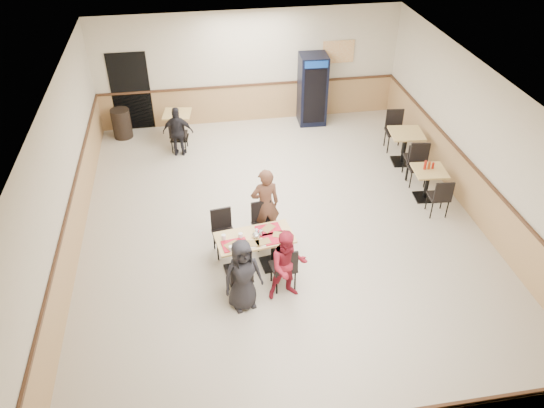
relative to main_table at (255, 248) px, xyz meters
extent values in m
plane|color=beige|center=(0.70, 1.06, -0.49)|extent=(10.00, 10.00, 0.00)
plane|color=silver|center=(0.70, 1.06, 2.51)|extent=(10.00, 10.00, 0.00)
plane|color=beige|center=(0.70, 6.06, 1.01)|extent=(8.00, 0.00, 8.00)
plane|color=beige|center=(0.70, -3.94, 1.01)|extent=(8.00, 0.00, 8.00)
plane|color=beige|center=(-3.30, 1.06, 1.01)|extent=(0.00, 10.00, 10.00)
plane|color=beige|center=(4.70, 1.06, 1.01)|extent=(0.00, 10.00, 10.00)
cube|color=tan|center=(0.70, 6.05, 0.01)|extent=(7.98, 0.03, 1.00)
cube|color=tan|center=(4.69, 1.06, 0.01)|extent=(0.03, 9.98, 1.00)
cube|color=#472B19|center=(0.70, 6.03, 0.54)|extent=(7.98, 0.04, 0.06)
cube|color=black|center=(-2.40, 6.04, 0.56)|extent=(1.00, 0.02, 2.10)
cube|color=orange|center=(3.10, 6.03, 1.31)|extent=(0.85, 0.02, 0.60)
cube|color=black|center=(-0.34, -0.05, -0.47)|extent=(0.50, 0.50, 0.04)
cylinder|color=black|center=(-0.34, -0.05, -0.12)|extent=(0.09, 0.09, 0.67)
cube|color=#DAB66A|center=(-0.34, -0.05, 0.23)|extent=(0.77, 0.77, 0.04)
cube|color=black|center=(0.34, 0.05, -0.47)|extent=(0.50, 0.50, 0.04)
cylinder|color=black|center=(0.34, 0.05, -0.12)|extent=(0.09, 0.09, 0.67)
cube|color=#DAB66A|center=(0.34, 0.05, 0.23)|extent=(0.77, 0.77, 0.04)
imported|color=black|center=(-0.33, -0.88, 0.20)|extent=(0.76, 0.60, 1.37)
imported|color=maroon|center=(0.45, -0.78, 0.20)|extent=(0.70, 0.57, 1.37)
imported|color=brown|center=(0.33, 0.88, 0.29)|extent=(0.61, 0.44, 1.56)
imported|color=black|center=(-1.26, 4.44, 0.14)|extent=(0.78, 0.43, 1.26)
cube|color=red|center=(0.36, -0.10, 0.26)|extent=(0.48, 0.38, 0.02)
cube|color=red|center=(0.28, 0.16, 0.26)|extent=(0.48, 0.38, 0.02)
cube|color=red|center=(-0.37, -0.17, 0.26)|extent=(0.48, 0.38, 0.02)
cylinder|color=white|center=(0.45, -0.04, 0.25)|extent=(0.23, 0.23, 0.01)
cube|color=#C7844D|center=(0.45, -0.04, 0.26)|extent=(0.29, 0.24, 0.02)
cylinder|color=white|center=(0.27, 0.18, 0.25)|extent=(0.23, 0.23, 0.01)
cube|color=#C7844D|center=(0.27, 0.18, 0.26)|extent=(0.30, 0.30, 0.02)
cylinder|color=white|center=(-0.42, -0.17, 0.25)|extent=(0.23, 0.23, 0.01)
cube|color=#C7844D|center=(-0.42, -0.17, 0.26)|extent=(0.30, 0.27, 0.02)
cylinder|color=white|center=(-0.07, -0.19, 0.25)|extent=(0.23, 0.23, 0.01)
cube|color=#C7844D|center=(-0.07, -0.19, 0.26)|extent=(0.27, 0.20, 0.02)
cylinder|color=white|center=(0.12, -0.18, 0.25)|extent=(0.23, 0.23, 0.01)
cube|color=#C7844D|center=(0.12, -0.18, 0.26)|extent=(0.28, 0.22, 0.02)
cylinder|color=white|center=(-0.26, -0.31, 0.30)|extent=(0.08, 0.08, 0.10)
cylinder|color=white|center=(-0.55, 0.03, 0.30)|extent=(0.08, 0.08, 0.10)
cylinder|color=white|center=(-0.25, 0.02, 0.30)|extent=(0.08, 0.08, 0.10)
cylinder|color=white|center=(-0.45, -0.31, 0.30)|extent=(0.08, 0.08, 0.10)
cylinder|color=silver|center=(0.12, 0.02, 0.31)|extent=(0.07, 0.07, 0.12)
cylinder|color=silver|center=(0.04, 0.06, 0.31)|extent=(0.07, 0.07, 0.12)
ellipsoid|color=white|center=(0.02, -0.02, 0.30)|extent=(0.15, 0.15, 0.10)
cube|color=black|center=(3.99, 1.63, -0.47)|extent=(0.47, 0.47, 0.04)
cylinder|color=black|center=(3.99, 1.63, -0.12)|extent=(0.09, 0.09, 0.65)
cube|color=#DAB66A|center=(3.99, 1.63, 0.21)|extent=(0.73, 0.73, 0.04)
cube|color=black|center=(4.05, 3.16, -0.47)|extent=(0.54, 0.54, 0.04)
cylinder|color=black|center=(4.05, 3.16, -0.08)|extent=(0.10, 0.10, 0.74)
cube|color=#DAB66A|center=(4.05, 3.16, 0.30)|extent=(0.84, 0.84, 0.04)
cylinder|color=#9D170B|center=(3.89, 1.68, 0.33)|extent=(0.06, 0.06, 0.20)
cylinder|color=#A93F16|center=(3.98, 1.68, 0.32)|extent=(0.06, 0.06, 0.17)
cylinder|color=#9D170B|center=(4.07, 1.68, 0.30)|extent=(0.05, 0.05, 0.14)
cube|color=black|center=(-1.26, 5.26, -0.47)|extent=(0.50, 0.50, 0.04)
cylinder|color=black|center=(-1.26, 5.26, -0.12)|extent=(0.09, 0.09, 0.66)
cube|color=#DAB66A|center=(-1.26, 5.26, 0.22)|extent=(0.78, 0.78, 0.04)
cube|color=black|center=(2.35, 5.66, 0.46)|extent=(0.75, 0.73, 1.89)
cube|color=black|center=(2.34, 5.31, 0.41)|extent=(0.58, 0.04, 1.49)
cube|color=navy|center=(2.34, 5.30, 1.28)|extent=(0.60, 0.05, 0.18)
cylinder|color=black|center=(-2.71, 5.61, -0.10)|extent=(0.49, 0.49, 0.77)
camera|label=1|loc=(-0.90, -7.26, 6.19)|focal=35.00mm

